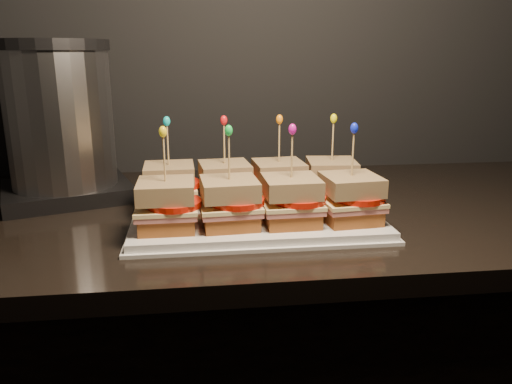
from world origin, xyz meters
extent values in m
cube|color=black|center=(-0.69, 1.69, 0.90)|extent=(2.57, 0.65, 0.03)
cube|color=white|center=(-1.05, 1.59, 0.93)|extent=(0.41, 0.25, 0.02)
cube|color=white|center=(-1.05, 1.59, 0.92)|extent=(0.42, 0.26, 0.01)
cube|color=brown|center=(-1.20, 1.65, 0.95)|extent=(0.09, 0.09, 0.02)
cube|color=#B05D5C|center=(-1.20, 1.65, 0.97)|extent=(0.09, 0.09, 0.01)
cube|color=#FFE397|center=(-1.20, 1.65, 0.97)|extent=(0.10, 0.09, 0.01)
cylinder|color=red|center=(-1.19, 1.64, 0.98)|extent=(0.08, 0.08, 0.01)
cube|color=#572E0D|center=(-1.20, 1.65, 1.00)|extent=(0.09, 0.09, 0.03)
cylinder|color=tan|center=(-1.20, 1.65, 1.04)|extent=(0.00, 0.00, 0.09)
ellipsoid|color=#0FB7B5|center=(-1.20, 1.65, 1.09)|extent=(0.01, 0.01, 0.02)
cube|color=brown|center=(-1.10, 1.65, 0.95)|extent=(0.09, 0.09, 0.02)
cube|color=#B05D5C|center=(-1.10, 1.65, 0.97)|extent=(0.10, 0.10, 0.01)
cube|color=#FFE397|center=(-1.10, 1.65, 0.97)|extent=(0.10, 0.10, 0.01)
cylinder|color=red|center=(-1.09, 1.64, 0.98)|extent=(0.08, 0.08, 0.01)
cube|color=#572E0D|center=(-1.10, 1.65, 1.00)|extent=(0.09, 0.09, 0.03)
cylinder|color=tan|center=(-1.10, 1.65, 1.04)|extent=(0.00, 0.00, 0.09)
ellipsoid|color=red|center=(-1.10, 1.65, 1.09)|extent=(0.01, 0.01, 0.02)
cube|color=brown|center=(-1.01, 1.65, 0.95)|extent=(0.09, 0.09, 0.02)
cube|color=#B05D5C|center=(-1.01, 1.65, 0.97)|extent=(0.10, 0.09, 0.01)
cube|color=#FFE397|center=(-1.01, 1.65, 0.97)|extent=(0.10, 0.10, 0.01)
cylinder|color=red|center=(-0.99, 1.64, 0.98)|extent=(0.08, 0.08, 0.01)
cube|color=#572E0D|center=(-1.01, 1.65, 1.00)|extent=(0.09, 0.09, 0.03)
cylinder|color=tan|center=(-1.01, 1.65, 1.04)|extent=(0.00, 0.00, 0.09)
ellipsoid|color=orange|center=(-1.01, 1.65, 1.09)|extent=(0.01, 0.01, 0.02)
cube|color=brown|center=(-0.91, 1.65, 0.95)|extent=(0.09, 0.09, 0.02)
cube|color=#B05D5C|center=(-0.91, 1.65, 0.97)|extent=(0.10, 0.10, 0.01)
cube|color=#FFE397|center=(-0.91, 1.65, 0.97)|extent=(0.10, 0.10, 0.01)
cylinder|color=red|center=(-0.90, 1.64, 0.98)|extent=(0.08, 0.08, 0.01)
cube|color=#572E0D|center=(-0.91, 1.65, 1.00)|extent=(0.09, 0.09, 0.03)
cylinder|color=tan|center=(-0.91, 1.65, 1.04)|extent=(0.00, 0.00, 0.09)
ellipsoid|color=yellow|center=(-0.91, 1.65, 1.09)|extent=(0.01, 0.01, 0.02)
cube|color=brown|center=(-1.20, 1.53, 0.95)|extent=(0.08, 0.08, 0.02)
cube|color=#B05D5C|center=(-1.20, 1.53, 0.97)|extent=(0.09, 0.09, 0.01)
cube|color=#FFE397|center=(-1.20, 1.53, 0.97)|extent=(0.09, 0.09, 0.01)
cylinder|color=red|center=(-1.19, 1.53, 0.98)|extent=(0.08, 0.08, 0.01)
cube|color=#572E0D|center=(-1.20, 1.53, 1.00)|extent=(0.08, 0.08, 0.03)
cylinder|color=tan|center=(-1.20, 1.53, 1.04)|extent=(0.00, 0.00, 0.09)
ellipsoid|color=yellow|center=(-1.20, 1.53, 1.09)|extent=(0.01, 0.01, 0.02)
cube|color=brown|center=(-1.10, 1.53, 0.95)|extent=(0.09, 0.09, 0.02)
cube|color=#B05D5C|center=(-1.10, 1.53, 0.97)|extent=(0.10, 0.09, 0.01)
cube|color=#FFE397|center=(-1.10, 1.53, 0.97)|extent=(0.10, 0.10, 0.01)
cylinder|color=red|center=(-1.09, 1.53, 0.98)|extent=(0.08, 0.08, 0.01)
cube|color=#572E0D|center=(-1.10, 1.53, 1.00)|extent=(0.09, 0.09, 0.03)
cylinder|color=tan|center=(-1.10, 1.53, 1.04)|extent=(0.00, 0.00, 0.09)
ellipsoid|color=green|center=(-1.10, 1.53, 1.09)|extent=(0.01, 0.01, 0.02)
cube|color=brown|center=(-1.01, 1.53, 0.95)|extent=(0.09, 0.09, 0.02)
cube|color=#B05D5C|center=(-1.01, 1.53, 0.97)|extent=(0.09, 0.09, 0.01)
cube|color=#FFE397|center=(-1.01, 1.53, 0.97)|extent=(0.10, 0.09, 0.01)
cylinder|color=red|center=(-0.99, 1.53, 0.98)|extent=(0.08, 0.08, 0.01)
cube|color=#572E0D|center=(-1.01, 1.53, 1.00)|extent=(0.09, 0.09, 0.03)
cylinder|color=tan|center=(-1.01, 1.53, 1.04)|extent=(0.00, 0.00, 0.09)
ellipsoid|color=#D01094|center=(-1.01, 1.53, 1.09)|extent=(0.01, 0.01, 0.02)
cube|color=brown|center=(-0.91, 1.53, 0.95)|extent=(0.09, 0.09, 0.02)
cube|color=#B05D5C|center=(-0.91, 1.53, 0.97)|extent=(0.10, 0.10, 0.01)
cube|color=#FFE397|center=(-0.91, 1.53, 0.97)|extent=(0.10, 0.10, 0.01)
cylinder|color=red|center=(-0.90, 1.53, 0.98)|extent=(0.08, 0.08, 0.01)
cube|color=#572E0D|center=(-0.91, 1.53, 1.00)|extent=(0.09, 0.09, 0.03)
cylinder|color=tan|center=(-0.91, 1.53, 1.04)|extent=(0.00, 0.00, 0.09)
ellipsoid|color=#1221D3|center=(-0.91, 1.53, 1.09)|extent=(0.01, 0.01, 0.02)
cube|color=#262628|center=(-1.41, 1.79, 0.94)|extent=(0.29, 0.26, 0.03)
cylinder|color=silver|center=(-1.41, 1.79, 1.08)|extent=(0.20, 0.20, 0.25)
cylinder|color=#262628|center=(-1.41, 1.79, 1.21)|extent=(0.20, 0.20, 0.02)
camera|label=1|loc=(-1.15, 0.80, 1.20)|focal=35.00mm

